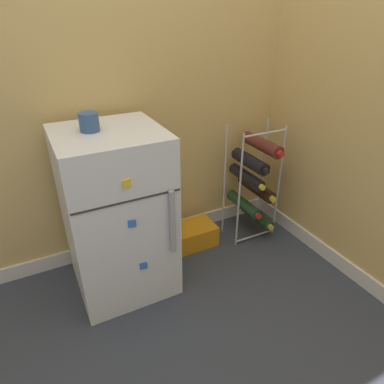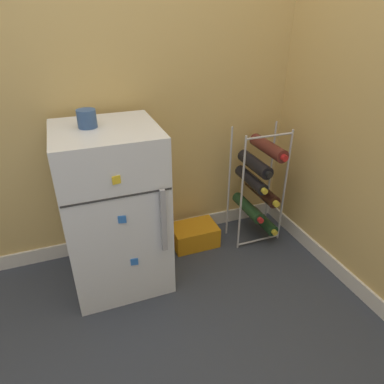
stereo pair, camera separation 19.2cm
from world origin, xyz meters
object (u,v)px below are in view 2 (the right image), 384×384
Objects in this scene: mini_fridge at (114,209)px; fridge_top_cup at (87,119)px; soda_box at (194,235)px; wine_rack at (258,184)px.

fridge_top_cup is (-0.07, 0.03, 0.47)m from mini_fridge.
wine_rack is at bearing -8.39° from soda_box.
wine_rack is at bearing 4.33° from mini_fridge.
wine_rack reaches higher than soda_box.
soda_box is at bearing 14.48° from mini_fridge.
mini_fridge reaches higher than wine_rack.
wine_rack is 1.09m from fridge_top_cup.
fridge_top_cup is at bearing -170.18° from soda_box.
fridge_top_cup is at bearing -177.77° from wine_rack.
wine_rack is 0.52m from soda_box.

